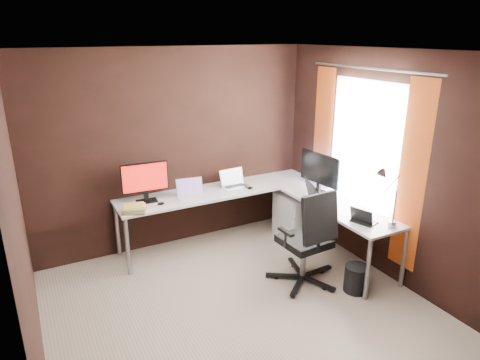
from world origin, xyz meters
name	(u,v)px	position (x,y,z in m)	size (l,w,h in m)	color
room	(271,184)	(0.34, 0.07, 1.28)	(3.60, 3.60, 2.50)	tan
desk	(263,200)	(0.84, 1.04, 0.68)	(2.65, 2.25, 0.73)	white
drawer_pedestal	(295,216)	(1.43, 1.15, 0.30)	(0.42, 0.50, 0.60)	white
monitor_left	(145,180)	(-0.47, 1.55, 1.00)	(0.55, 0.17, 0.48)	black
monitor_right	(320,171)	(1.54, 0.83, 1.02)	(0.18, 0.62, 0.51)	black
laptop_white	(191,193)	(0.06, 1.44, 0.78)	(0.36, 0.28, 0.22)	white
laptop_silver	(234,183)	(0.69, 1.52, 0.78)	(0.35, 0.26, 0.23)	silver
laptop_black_big	(317,198)	(1.31, 0.57, 0.79)	(0.40, 0.47, 0.27)	black
laptop_black_small	(363,219)	(1.39, -0.12, 0.77)	(0.25, 0.30, 0.18)	black
book_stack	(134,209)	(-0.68, 1.30, 0.77)	(0.32, 0.29, 0.08)	#9C7D54
mouse_left	(161,204)	(-0.36, 1.36, 0.75)	(0.09, 0.06, 0.03)	black
mouse_corner	(250,188)	(0.83, 1.34, 0.75)	(0.08, 0.05, 0.03)	black
desk_lamp	(387,191)	(1.52, -0.29, 1.13)	(0.20, 0.23, 0.63)	slate
office_chair	(306,256)	(0.88, 0.16, 0.32)	(0.62, 0.62, 1.11)	black
wastebasket	(356,279)	(1.26, -0.24, 0.15)	(0.26, 0.26, 0.30)	black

